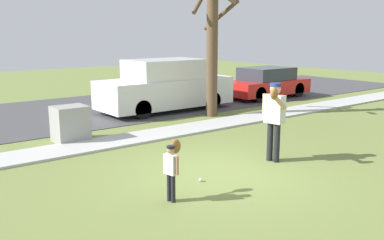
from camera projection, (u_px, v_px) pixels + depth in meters
name	position (u px, v px, depth m)	size (l,w,h in m)	color
ground_plane	(134.00, 140.00, 11.66)	(48.00, 48.00, 0.00)	olive
sidewalk_strip	(132.00, 138.00, 11.73)	(36.00, 1.20, 0.06)	#B2B2AD
road_surface	(62.00, 113.00, 15.60)	(36.00, 6.80, 0.02)	#424244
person_adult	(274.00, 113.00, 9.52)	(0.70, 0.74, 1.78)	black
person_child	(172.00, 162.00, 7.40)	(0.44, 0.45, 1.03)	black
baseball	(201.00, 180.00, 8.43)	(0.07, 0.07, 0.07)	white
utility_cabinet	(70.00, 124.00, 11.51)	(0.87, 0.74, 0.95)	gray
street_tree_near	(212.00, 34.00, 14.48)	(1.85, 1.88, 5.28)	brown
parked_van_white	(165.00, 86.00, 15.88)	(5.00, 1.95, 1.88)	silver
parked_hatchback_red	(266.00, 83.00, 19.09)	(4.00, 1.75, 1.33)	red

